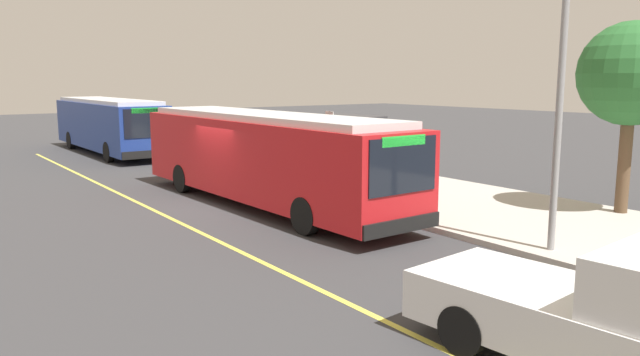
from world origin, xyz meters
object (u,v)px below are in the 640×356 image
object	(u,v)px
pedestrian_commuter	(315,161)
route_sign_post	(330,140)
transit_bus_second	(109,124)
pickup_truck	(623,321)
waiting_bench	(353,167)
transit_bus_main	(265,155)

from	to	relation	value
pedestrian_commuter	route_sign_post	bearing A→B (deg)	-7.33
transit_bus_second	route_sign_post	bearing A→B (deg)	7.92
route_sign_post	pickup_truck	bearing A→B (deg)	-19.69
waiting_bench	route_sign_post	bearing A→B (deg)	-54.40
route_sign_post	pedestrian_commuter	size ratio (longest dim) A/B	1.66
transit_bus_main	route_sign_post	world-z (taller)	same
pedestrian_commuter	transit_bus_second	bearing A→B (deg)	-171.06
waiting_bench	transit_bus_second	bearing A→B (deg)	-162.74
waiting_bench	route_sign_post	world-z (taller)	route_sign_post
transit_bus_second	waiting_bench	bearing A→B (deg)	17.26
route_sign_post	transit_bus_main	bearing A→B (deg)	-91.25
pickup_truck	route_sign_post	bearing A→B (deg)	160.31
transit_bus_main	pedestrian_commuter	distance (m)	2.88
pickup_truck	pedestrian_commuter	bearing A→B (deg)	161.23
pickup_truck	pedestrian_commuter	distance (m)	14.54
transit_bus_main	waiting_bench	xyz separation A→B (m)	(-1.65, 4.89, -0.99)
transit_bus_main	waiting_bench	distance (m)	5.26
transit_bus_second	pickup_truck	bearing A→B (deg)	-4.19
transit_bus_main	route_sign_post	xyz separation A→B (m)	(0.05, 2.51, 0.34)
waiting_bench	pedestrian_commuter	distance (m)	2.38
pickup_truck	route_sign_post	world-z (taller)	route_sign_post
route_sign_post	pedestrian_commuter	world-z (taller)	route_sign_post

